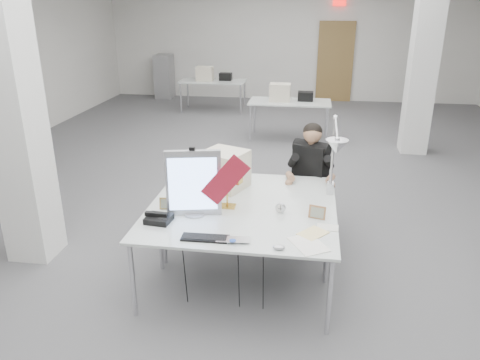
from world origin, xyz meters
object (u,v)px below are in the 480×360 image
(office_chair, at_px, (309,190))
(seated_person, at_px, (311,161))
(laptop, at_px, (233,242))
(desk_main, at_px, (235,227))
(desk_phone, at_px, (159,219))
(beige_monitor, at_px, (225,169))
(bankers_lamp, at_px, (227,190))
(monitor, at_px, (193,183))
(architect_lamp, at_px, (334,162))

(office_chair, relative_size, seated_person, 1.25)
(seated_person, relative_size, laptop, 2.92)
(laptop, bearing_deg, office_chair, 67.11)
(desk_main, xyz_separation_m, seated_person, (0.64, 1.48, 0.16))
(desk_phone, xyz_separation_m, beige_monitor, (0.44, 0.91, 0.17))
(desk_main, height_order, laptop, laptop)
(bankers_lamp, xyz_separation_m, beige_monitor, (-0.12, 0.50, 0.03))
(seated_person, distance_m, bankers_lamp, 1.34)
(monitor, xyz_separation_m, bankers_lamp, (0.27, 0.21, -0.14))
(desk_main, relative_size, laptop, 6.42)
(beige_monitor, relative_size, architect_lamp, 0.50)
(beige_monitor, distance_m, architect_lamp, 1.16)
(desk_main, height_order, bankers_lamp, bankers_lamp)
(seated_person, height_order, monitor, monitor)
(laptop, xyz_separation_m, bankers_lamp, (-0.17, 0.71, 0.16))
(monitor, relative_size, beige_monitor, 1.48)
(desk_phone, bearing_deg, seated_person, 54.20)
(seated_person, bearing_deg, office_chair, 114.38)
(laptop, relative_size, desk_phone, 1.27)
(desk_main, distance_m, seated_person, 1.62)
(bankers_lamp, bearing_deg, desk_phone, -125.04)
(monitor, bearing_deg, laptop, -60.98)
(desk_phone, height_order, architect_lamp, architect_lamp)
(desk_main, relative_size, bankers_lamp, 5.15)
(office_chair, distance_m, seated_person, 0.39)
(seated_person, bearing_deg, beige_monitor, -122.53)
(office_chair, height_order, bankers_lamp, bankers_lamp)
(laptop, relative_size, beige_monitor, 0.66)
(laptop, height_order, architect_lamp, architect_lamp)
(bankers_lamp, distance_m, beige_monitor, 0.51)
(beige_monitor, bearing_deg, architect_lamp, 9.96)
(bankers_lamp, relative_size, beige_monitor, 0.83)
(desk_phone, bearing_deg, bankers_lamp, 42.53)
(bankers_lamp, bearing_deg, monitor, -123.91)
(monitor, xyz_separation_m, desk_phone, (-0.28, -0.20, -0.29))
(office_chair, relative_size, bankers_lamp, 2.93)
(office_chair, bearing_deg, bankers_lamp, -100.24)
(desk_phone, bearing_deg, architect_lamp, 29.03)
(desk_phone, relative_size, beige_monitor, 0.52)
(desk_main, xyz_separation_m, monitor, (-0.42, 0.18, 0.33))
(office_chair, distance_m, bankers_lamp, 1.44)
(monitor, height_order, beige_monitor, monitor)
(office_chair, bearing_deg, desk_phone, -106.49)
(office_chair, bearing_deg, monitor, -103.74)
(laptop, bearing_deg, desk_phone, 152.94)
(seated_person, relative_size, architect_lamp, 0.96)
(seated_person, xyz_separation_m, desk_phone, (-1.34, -1.50, -0.12))
(desk_main, height_order, beige_monitor, beige_monitor)
(bankers_lamp, height_order, desk_phone, bankers_lamp)
(laptop, relative_size, bankers_lamp, 0.80)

